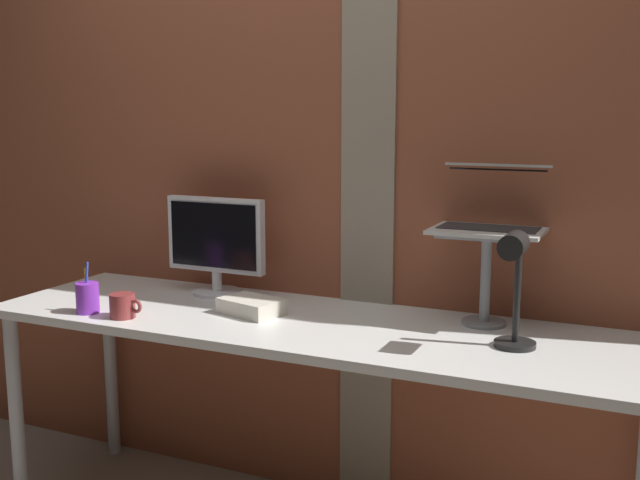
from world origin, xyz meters
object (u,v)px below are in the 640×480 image
Objects in this scene: monitor at (216,240)px; coffee_mug at (123,306)px; laptop at (493,213)px; pen_cup at (88,298)px; desk_lamp at (514,278)px.

monitor reaches higher than coffee_mug.
laptop reaches higher than monitor.
monitor is 0.50m from pen_cup.
laptop reaches higher than coffee_mug.
desk_lamp is at bearing -12.46° from monitor.
monitor reaches higher than desk_lamp.
pen_cup is at bearing -173.29° from desk_lamp.
laptop is 1.37m from pen_cup.
monitor is 1.13× the size of desk_lamp.
laptop is 1.24m from coffee_mug.
laptop is (0.99, 0.07, 0.15)m from monitor.
pen_cup is at bearing 180.00° from coffee_mug.
desk_lamp reaches higher than coffee_mug.
coffee_mug is (-1.10, -0.48, -0.31)m from laptop.
coffee_mug is at bearing -0.00° from pen_cup.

